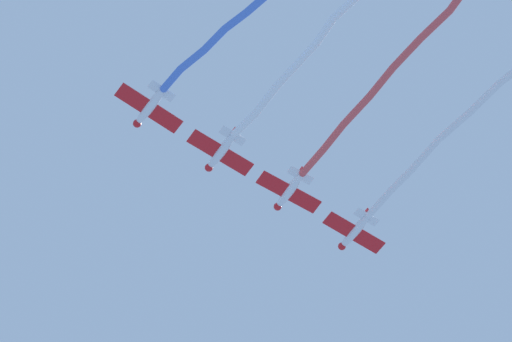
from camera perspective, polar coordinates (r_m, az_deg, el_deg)
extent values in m
ellipsoid|color=white|center=(92.56, 5.83, -3.53)|extent=(3.80, 3.63, 0.89)
sphere|color=red|center=(93.40, 5.06, -4.42)|extent=(1.07, 1.07, 0.76)
ellipsoid|color=#1E2D4C|center=(93.05, 5.61, -3.65)|extent=(1.20, 1.18, 0.48)
cube|color=red|center=(92.52, 5.78, -3.63)|extent=(5.41, 5.66, 0.12)
cube|color=white|center=(91.91, 6.50, -2.70)|extent=(2.30, 2.38, 0.10)
cube|color=red|center=(92.34, 6.44, -2.59)|extent=(0.81, 0.76, 1.23)
cylinder|color=white|center=(90.99, 7.27, -1.88)|extent=(2.91, 2.71, 0.85)
cylinder|color=white|center=(89.74, 8.56, -0.49)|extent=(2.72, 2.71, 0.86)
cylinder|color=white|center=(88.69, 9.95, 1.01)|extent=(2.99, 2.93, 0.72)
cylinder|color=white|center=(87.70, 11.53, 2.59)|extent=(2.92, 3.15, 1.01)
cylinder|color=white|center=(86.72, 13.23, 4.17)|extent=(3.09, 3.13, 0.92)
sphere|color=white|center=(91.67, 6.64, -2.59)|extent=(0.64, 0.64, 0.64)
sphere|color=white|center=(90.32, 7.90, -1.16)|extent=(0.64, 0.64, 0.64)
sphere|color=white|center=(89.18, 9.23, 0.19)|extent=(0.64, 0.64, 0.64)
sphere|color=white|center=(88.24, 10.68, 1.84)|extent=(0.64, 0.64, 0.64)
sphere|color=white|center=(87.20, 12.39, 3.34)|extent=(0.64, 0.64, 0.64)
sphere|color=white|center=(86.27, 14.09, 5.01)|extent=(0.64, 0.64, 0.64)
ellipsoid|color=white|center=(90.11, 1.99, -1.15)|extent=(3.88, 3.53, 0.89)
sphere|color=red|center=(91.00, 1.28, -2.10)|extent=(1.07, 1.07, 0.76)
ellipsoid|color=#1E2D4C|center=(90.63, 1.80, -1.29)|extent=(1.21, 1.16, 0.48)
cube|color=red|center=(90.07, 1.94, -1.25)|extent=(5.28, 5.77, 0.12)
cube|color=white|center=(89.43, 2.62, -0.26)|extent=(2.25, 2.42, 0.10)
cube|color=red|center=(89.87, 2.58, -0.15)|extent=(0.83, 0.74, 1.23)
cylinder|color=#DB4C4C|center=(88.56, 3.37, 0.58)|extent=(2.75, 2.72, 0.75)
cylinder|color=#DB4C4C|center=(87.37, 4.58, 2.02)|extent=(2.73, 2.51, 0.82)
cylinder|color=#DB4C4C|center=(86.10, 5.92, 3.56)|extent=(3.11, 3.06, 1.04)
cylinder|color=#DB4C4C|center=(85.07, 7.37, 5.21)|extent=(2.80, 2.72, 0.83)
cylinder|color=#DB4C4C|center=(84.51, 8.84, 6.86)|extent=(2.76, 2.99, 0.94)
cylinder|color=#DB4C4C|center=(83.97, 10.46, 8.44)|extent=(2.70, 2.99, 0.84)
sphere|color=#DB4C4C|center=(89.18, 2.75, -0.14)|extent=(0.65, 0.65, 0.65)
sphere|color=#DB4C4C|center=(87.97, 4.01, 1.30)|extent=(0.65, 0.65, 0.65)
sphere|color=#DB4C4C|center=(86.79, 5.15, 2.74)|extent=(0.65, 0.65, 0.65)
sphere|color=#DB4C4C|center=(85.43, 6.70, 4.40)|extent=(0.65, 0.65, 0.65)
sphere|color=#DB4C4C|center=(84.74, 8.05, 6.04)|extent=(0.65, 0.65, 0.65)
sphere|color=#DB4C4C|center=(84.31, 9.64, 7.68)|extent=(0.65, 0.65, 0.65)
sphere|color=#DB4C4C|center=(83.67, 11.30, 9.21)|extent=(0.65, 0.65, 0.65)
ellipsoid|color=white|center=(87.72, -2.04, 1.18)|extent=(3.78, 3.65, 0.89)
sphere|color=red|center=(88.60, -2.78, 0.20)|extent=(1.07, 1.07, 0.76)
ellipsoid|color=#1E2D4C|center=(88.24, -2.23, 1.02)|extent=(1.20, 1.18, 0.48)
cube|color=red|center=(87.68, -2.10, 1.07)|extent=(5.45, 5.63, 0.12)
cube|color=white|center=(87.06, -1.38, 2.08)|extent=(2.31, 2.37, 0.10)
cube|color=red|center=(87.50, -1.40, 2.18)|extent=(0.80, 0.77, 1.23)
cylinder|color=white|center=(86.59, -0.63, 2.82)|extent=(2.26, 2.58, 1.34)
cylinder|color=white|center=(86.15, 0.60, 4.21)|extent=(2.68, 2.63, 1.37)
cylinder|color=white|center=(85.95, 1.81, 5.63)|extent=(2.28, 2.52, 1.67)
cylinder|color=white|center=(85.87, 2.99, 6.88)|extent=(2.21, 2.36, 1.24)
cylinder|color=white|center=(85.75, 4.06, 8.21)|extent=(2.54, 2.33, 1.51)
cylinder|color=white|center=(85.79, 5.26, 9.54)|extent=(2.18, 2.62, 1.41)
sphere|color=white|center=(86.80, -1.25, 2.21)|extent=(0.70, 0.70, 0.70)
sphere|color=white|center=(86.40, 0.00, 3.43)|extent=(0.70, 0.70, 0.70)
sphere|color=white|center=(85.93, 1.20, 4.98)|extent=(0.70, 0.70, 0.70)
sphere|color=white|center=(85.99, 2.42, 6.28)|extent=(0.70, 0.70, 0.70)
sphere|color=white|center=(85.77, 3.55, 7.48)|extent=(0.70, 0.70, 0.70)
sphere|color=white|center=(85.74, 4.58, 8.94)|extent=(0.70, 0.70, 0.70)
ellipsoid|color=white|center=(86.48, -6.24, 3.78)|extent=(3.69, 3.75, 0.89)
sphere|color=red|center=(87.36, -6.99, 2.78)|extent=(1.07, 1.07, 0.76)
ellipsoid|color=#1E2D4C|center=(87.01, -6.42, 3.61)|extent=(1.19, 1.20, 0.48)
cube|color=red|center=(86.44, -6.30, 3.67)|extent=(5.58, 5.50, 0.12)
cube|color=white|center=(85.82, -5.56, 4.69)|extent=(2.36, 2.33, 0.10)
cube|color=red|center=(86.27, -5.57, 4.78)|extent=(0.78, 0.79, 1.23)
cylinder|color=#4C75DB|center=(84.95, -4.95, 5.40)|extent=(2.31, 2.32, 1.04)
cylinder|color=#4C75DB|center=(83.99, -3.75, 6.55)|extent=(2.02, 2.69, 0.83)
cylinder|color=#4C75DB|center=(83.26, -2.44, 7.73)|extent=(2.13, 2.48, 0.71)
cylinder|color=#4C75DB|center=(82.47, -1.19, 8.81)|extent=(1.94, 2.42, 1.03)
cylinder|color=#4C75DB|center=(81.70, 0.03, 9.77)|extent=(1.91, 2.23, 0.93)
sphere|color=#4C75DB|center=(85.56, -5.44, 4.83)|extent=(0.67, 0.67, 0.67)
sphere|color=#4C75DB|center=(84.35, -4.45, 5.98)|extent=(0.67, 0.67, 0.67)
sphere|color=#4C75DB|center=(83.64, -3.05, 7.11)|extent=(0.67, 0.67, 0.67)
sphere|color=#4C75DB|center=(82.89, -1.83, 8.34)|extent=(0.67, 0.67, 0.67)
sphere|color=#4C75DB|center=(82.06, -0.55, 9.29)|extent=(0.67, 0.67, 0.67)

